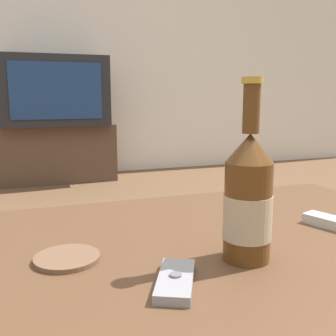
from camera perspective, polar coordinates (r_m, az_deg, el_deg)
back_wall at (r=3.67m, az=-15.69°, el=19.48°), size 8.00×0.05×2.60m
coffee_table at (r=0.73m, az=6.51°, el=-16.26°), size 1.02×0.72×0.44m
tv_stand at (r=3.39m, az=-15.77°, el=2.14°), size 0.93×0.37×0.47m
television at (r=3.35m, az=-16.20°, el=10.66°), size 0.81×0.58×0.54m
beer_bottle at (r=0.63m, az=11.53°, el=-4.52°), size 0.08×0.08×0.29m
cell_phone at (r=0.57m, az=1.10°, el=-16.00°), size 0.10×0.13×0.02m
coaster at (r=0.67m, az=-14.43°, el=-12.55°), size 0.11×0.11×0.01m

